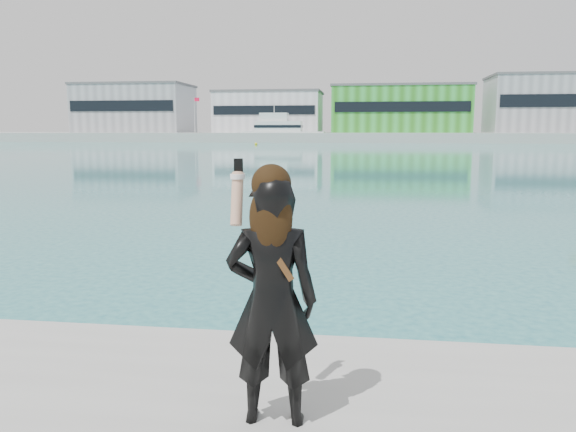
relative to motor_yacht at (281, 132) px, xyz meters
name	(u,v)px	position (x,y,z in m)	size (l,w,h in m)	color
far_quay	(363,137)	(16.91, 17.48, -1.25)	(320.00, 40.00, 2.00)	#9E9E99
warehouse_grey_left	(135,108)	(-38.09, 15.46, 5.51)	(26.52, 16.36, 11.50)	gray
warehouse_white	(269,112)	(-5.09, 15.46, 4.51)	(24.48, 15.35, 9.50)	silver
warehouse_green	(399,109)	(24.91, 15.46, 5.01)	(30.60, 16.36, 10.50)	#2F8A22
warehouse_grey_right	(548,104)	(56.91, 15.46, 6.01)	(25.50, 15.35, 12.50)	gray
flagpole_left	(195,112)	(-21.00, 8.48, 4.29)	(1.28, 0.16, 8.00)	silver
flagpole_right	(469,111)	(39.00, 8.48, 4.29)	(1.28, 0.16, 8.00)	silver
motor_yacht	(281,132)	(0.00, 0.00, 0.00)	(17.13, 4.77, 7.99)	white
buoy_far	(256,145)	(-1.66, -18.39, -2.25)	(0.50, 0.50, 0.50)	yellow
woman	(272,293)	(17.12, -113.03, -0.62)	(0.59, 0.42, 1.63)	black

